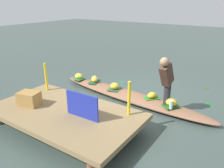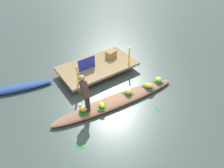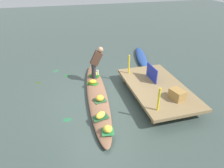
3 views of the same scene
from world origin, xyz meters
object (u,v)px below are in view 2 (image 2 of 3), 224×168
banana_bunch_2 (84,109)px  produce_crate (111,54)px  banana_bunch_3 (148,85)px  banana_bunch_0 (102,105)px  banana_bunch_1 (158,79)px  moored_boat (17,88)px  vendor_person (85,92)px  water_bottle (80,106)px  banana_bunch_4 (128,91)px  vendor_boat (118,100)px  market_banner (87,64)px

banana_bunch_2 → produce_crate: bearing=39.4°
banana_bunch_2 → banana_bunch_3: banana_bunch_2 is taller
banana_bunch_0 → banana_bunch_1: size_ratio=1.12×
moored_boat → banana_bunch_1: banana_bunch_1 is taller
banana_bunch_3 → vendor_person: 2.50m
banana_bunch_3 → water_bottle: (-2.59, 0.47, 0.01)m
banana_bunch_3 → banana_bunch_4: same height
vendor_person → produce_crate: (2.34, 1.97, -0.35)m
banana_bunch_2 → vendor_boat: bearing=-7.2°
banana_bunch_1 → banana_bunch_4: banana_bunch_4 is taller
vendor_boat → produce_crate: bearing=66.5°
banana_bunch_0 → market_banner: 2.12m
moored_boat → banana_bunch_0: banana_bunch_0 is taller
vendor_boat → moored_boat: size_ratio=1.80×
banana_bunch_0 → vendor_person: size_ratio=0.23×
moored_boat → produce_crate: produce_crate is taller
banana_bunch_4 → vendor_person: size_ratio=0.22×
vendor_boat → banana_bunch_0: banana_bunch_0 is taller
market_banner → banana_bunch_0: bearing=-107.4°
vendor_boat → banana_bunch_2: bearing=178.9°
banana_bunch_2 → banana_bunch_1: bearing=-5.0°
banana_bunch_4 → water_bottle: 1.78m
banana_bunch_0 → vendor_person: vendor_person is taller
banana_bunch_1 → vendor_boat: bearing=176.4°
banana_bunch_3 → market_banner: market_banner is taller
banana_bunch_1 → banana_bunch_3: bearing=-174.7°
moored_boat → banana_bunch_0: bearing=-38.0°
produce_crate → vendor_person: bearing=-139.9°
banana_bunch_2 → market_banner: 2.19m
banana_bunch_2 → produce_crate: (2.49, 2.04, 0.24)m
market_banner → banana_bunch_1: bearing=-48.1°
banana_bunch_0 → banana_bunch_4: 1.13m
banana_bunch_2 → produce_crate: size_ratio=0.60×
banana_bunch_1 → vendor_person: (-2.99, 0.34, 0.60)m
banana_bunch_1 → banana_bunch_3: 0.59m
vendor_boat → banana_bunch_1: size_ratio=19.84×
market_banner → banana_bunch_4: bearing=-75.9°
banana_bunch_0 → vendor_boat: bearing=1.7°
market_banner → produce_crate: market_banner is taller
banana_bunch_1 → produce_crate: size_ratio=0.55×
banana_bunch_1 → market_banner: 2.91m
banana_bunch_2 → water_bottle: 0.15m
banana_bunch_0 → produce_crate: size_ratio=0.62×
vendor_person → produce_crate: 3.09m
banana_bunch_3 → produce_crate: produce_crate is taller
vendor_boat → banana_bunch_3: 1.32m
banana_bunch_4 → water_bottle: (-1.75, 0.31, 0.01)m
vendor_person → market_banner: (1.01, 1.76, -0.25)m
moored_boat → banana_bunch_1: (4.65, -2.86, 0.18)m
banana_bunch_2 → banana_bunch_4: size_ratio=0.99×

